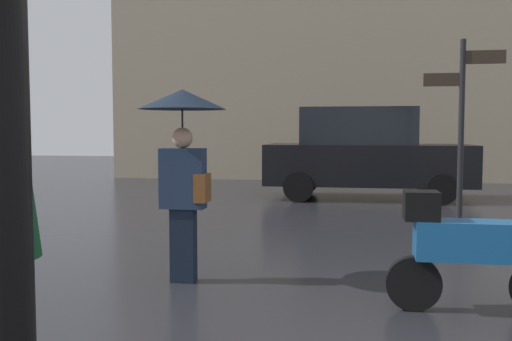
# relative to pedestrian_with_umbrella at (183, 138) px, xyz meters

# --- Properties ---
(pedestrian_with_umbrella) EXTENTS (0.86, 0.86, 1.91)m
(pedestrian_with_umbrella) POSITION_rel_pedestrian_with_umbrella_xyz_m (0.00, 0.00, 0.00)
(pedestrian_with_umbrella) COLOR black
(pedestrian_with_umbrella) RESTS_ON ground
(parked_scooter) EXTENTS (1.45, 0.32, 1.23)m
(parked_scooter) POSITION_rel_pedestrian_with_umbrella_xyz_m (2.61, -0.57, -0.88)
(parked_scooter) COLOR black
(parked_scooter) RESTS_ON ground
(parked_car_left) EXTENTS (4.48, 1.94, 2.02)m
(parked_car_left) POSITION_rel_pedestrian_with_umbrella_xyz_m (1.90, 7.46, -0.43)
(parked_car_left) COLOR black
(parked_car_left) RESTS_ON ground
(street_signpost) EXTENTS (1.08, 0.08, 2.77)m
(street_signpost) POSITION_rel_pedestrian_with_umbrella_xyz_m (3.13, 2.89, 0.24)
(street_signpost) COLOR black
(street_signpost) RESTS_ON ground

